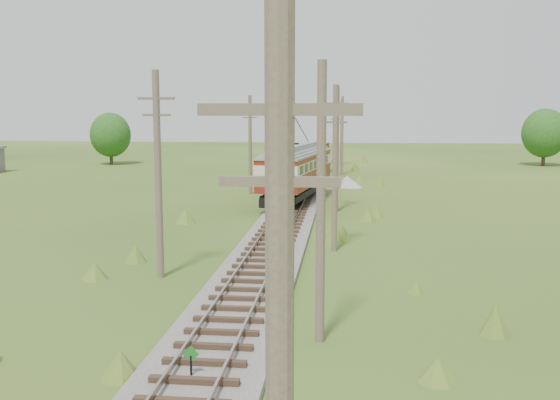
# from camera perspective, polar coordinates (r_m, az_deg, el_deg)

# --- Properties ---
(railbed_main) EXTENTS (3.60, 96.00, 0.57)m
(railbed_main) POSITION_cam_1_polar(r_m,az_deg,el_deg) (48.72, 1.45, -0.20)
(railbed_main) COLOR #605B54
(railbed_main) RESTS_ON ground
(switch_marker) EXTENTS (0.45, 0.06, 1.08)m
(switch_marker) POSITION_cam_1_polar(r_m,az_deg,el_deg) (17.39, -8.14, -14.42)
(switch_marker) COLOR black
(switch_marker) RESTS_ON ground
(streetcar) EXTENTS (5.04, 13.68, 6.19)m
(streetcar) POSITION_cam_1_polar(r_m,az_deg,el_deg) (49.20, 1.53, 2.97)
(streetcar) COLOR black
(streetcar) RESTS_ON ground
(gondola) EXTENTS (3.70, 8.95, 2.89)m
(gondola) POSITION_cam_1_polar(r_m,az_deg,el_deg) (72.13, 2.97, 4.06)
(gondola) COLOR black
(gondola) RESTS_ON ground
(gravel_pile) EXTENTS (2.86, 3.04, 1.04)m
(gravel_pile) POSITION_cam_1_polar(r_m,az_deg,el_deg) (60.40, 6.26, 1.66)
(gravel_pile) COLOR gray
(gravel_pile) RESTS_ON ground
(utility_pole_r_0) EXTENTS (1.60, 0.30, 8.50)m
(utility_pole_r_0) POSITION_cam_1_polar(r_m,az_deg,el_deg) (6.75, -0.02, -17.44)
(utility_pole_r_0) COLOR brown
(utility_pole_r_0) RESTS_ON ground
(utility_pole_r_1) EXTENTS (0.30, 0.30, 8.80)m
(utility_pole_r_1) POSITION_cam_1_polar(r_m,az_deg,el_deg) (19.28, 3.76, -0.46)
(utility_pole_r_1) COLOR brown
(utility_pole_r_1) RESTS_ON ground
(utility_pole_r_2) EXTENTS (1.60, 0.30, 8.60)m
(utility_pole_r_2) POSITION_cam_1_polar(r_m,az_deg,el_deg) (32.18, 5.05, 3.04)
(utility_pole_r_2) COLOR brown
(utility_pole_r_2) RESTS_ON ground
(utility_pole_r_3) EXTENTS (1.60, 0.30, 9.00)m
(utility_pole_r_3) POSITION_cam_1_polar(r_m,az_deg,el_deg) (45.13, 5.23, 4.76)
(utility_pole_r_3) COLOR brown
(utility_pole_r_3) RESTS_ON ground
(utility_pole_r_4) EXTENTS (1.60, 0.30, 8.40)m
(utility_pole_r_4) POSITION_cam_1_polar(r_m,az_deg,el_deg) (58.13, 5.22, 5.22)
(utility_pole_r_4) COLOR brown
(utility_pole_r_4) RESTS_ON ground
(utility_pole_r_5) EXTENTS (1.60, 0.30, 8.90)m
(utility_pole_r_5) POSITION_cam_1_polar(r_m,az_deg,el_deg) (71.10, 5.70, 5.95)
(utility_pole_r_5) COLOR brown
(utility_pole_r_5) RESTS_ON ground
(utility_pole_r_6) EXTENTS (1.60, 0.30, 8.70)m
(utility_pole_r_6) POSITION_cam_1_polar(r_m,az_deg,el_deg) (84.10, 5.63, 6.22)
(utility_pole_r_6) COLOR brown
(utility_pole_r_6) RESTS_ON ground
(utility_pole_l_a) EXTENTS (1.60, 0.30, 9.00)m
(utility_pole_l_a) POSITION_cam_1_polar(r_m,az_deg,el_deg) (27.39, -11.08, 2.45)
(utility_pole_l_a) COLOR brown
(utility_pole_l_a) RESTS_ON ground
(utility_pole_l_b) EXTENTS (1.60, 0.30, 8.60)m
(utility_pole_l_b) POSITION_cam_1_polar(r_m,az_deg,el_deg) (54.77, -2.75, 5.17)
(utility_pole_l_b) COLOR brown
(utility_pole_l_b) RESTS_ON ground
(tree_mid_a) EXTENTS (5.46, 5.46, 7.03)m
(tree_mid_a) POSITION_cam_1_polar(r_m,az_deg,el_deg) (88.07, -15.24, 5.77)
(tree_mid_a) COLOR #38281C
(tree_mid_a) RESTS_ON ground
(tree_mid_b) EXTENTS (5.88, 5.88, 7.57)m
(tree_mid_b) POSITION_cam_1_polar(r_m,az_deg,el_deg) (89.99, 23.05, 5.65)
(tree_mid_b) COLOR #38281C
(tree_mid_b) RESTS_ON ground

